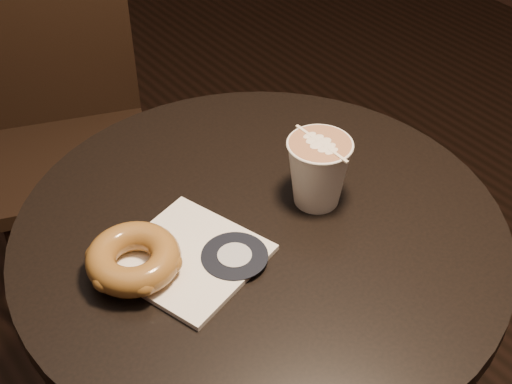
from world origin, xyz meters
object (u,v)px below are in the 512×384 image
cafe_table (260,317)px  pastry_bag (189,258)px  chair (63,104)px  doughnut (133,258)px  latte_cup (318,172)px

cafe_table → pastry_bag: size_ratio=4.34×
cafe_table → pastry_bag: 0.23m
chair → pastry_bag: 0.84m
cafe_table → doughnut: doughnut is taller
chair → cafe_table: bearing=-71.7°
chair → latte_cup: 0.86m
cafe_table → doughnut: 0.29m
cafe_table → latte_cup: (0.10, -0.01, 0.25)m
pastry_bag → latte_cup: (0.22, -0.01, 0.05)m
cafe_table → chair: size_ratio=0.81×
pastry_bag → chair: bearing=62.1°
chair → doughnut: size_ratio=7.49×
pastry_bag → cafe_table: bearing=-19.7°
doughnut → chair: bearing=73.9°
pastry_bag → latte_cup: size_ratio=1.66×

